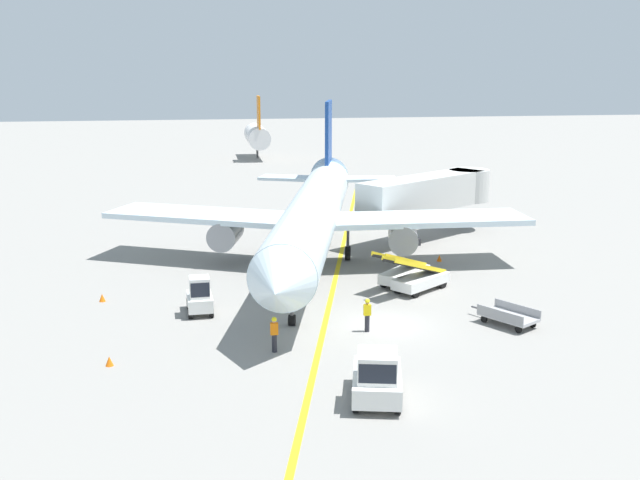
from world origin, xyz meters
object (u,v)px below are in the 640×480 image
Objects in this scene: belt_loader_aft_hold at (404,272)px; ground_crew_marshaller at (274,333)px; pushback_tug at (377,377)px; baggage_tug_near_wing at (200,297)px; baggage_cart_loaded at (508,316)px; belt_loader_forward_hold at (420,278)px; safety_cone_nose_right at (439,258)px; jet_bridge at (435,192)px; safety_cone_wingtip_right at (109,361)px; safety_cone_nose_left at (102,298)px; ground_crew_wing_walker at (367,314)px; safety_cone_wingtip_left at (281,273)px; airliner at (313,214)px.

ground_crew_marshaller is (-8.81, -9.80, 0.13)m from belt_loader_aft_hold.
pushback_tug is at bearing -59.55° from ground_crew_marshaller.
pushback_tug is 1.60× the size of baggage_tug_near_wing.
belt_loader_aft_hold reaches higher than baggage_cart_loaded.
belt_loader_forward_hold reaches higher than safety_cone_nose_right.
jet_bridge is at bearing 83.50° from baggage_cart_loaded.
belt_loader_forward_hold is 18.94m from safety_cone_wingtip_right.
baggage_tug_near_wing is at bearing 118.62° from ground_crew_marshaller.
safety_cone_nose_left is at bearing 133.61° from ground_crew_marshaller.
jet_bridge reaches higher than ground_crew_wing_walker.
belt_loader_forward_hold reaches higher than baggage_tug_near_wing.
pushback_tug is at bearing -112.54° from belt_loader_forward_hold.
safety_cone_wingtip_left is at bearing 52.40° from baggage_tug_near_wing.
jet_bridge is at bearing 64.95° from belt_loader_aft_hold.
belt_loader_forward_hold is 10.76× the size of safety_cone_nose_right.
baggage_tug_near_wing is at bearing -129.55° from airliner.
airliner is 9.12m from safety_cone_nose_right.
safety_cone_nose_left is at bearing 98.19° from safety_cone_wingtip_right.
jet_bridge is 22.15m from ground_crew_wing_walker.
ground_crew_wing_walker is at bearing -115.85° from jet_bridge.
pushback_tug is 8.95× the size of safety_cone_wingtip_left.
safety_cone_nose_right is (21.44, 5.62, 0.00)m from safety_cone_nose_left.
safety_cone_wingtip_right is (-19.51, -2.35, -0.25)m from baggage_cart_loaded.
belt_loader_aft_hold is 2.61× the size of ground_crew_marshaller.
belt_loader_aft_hold is at bearing 112.75° from baggage_cart_loaded.
safety_cone_wingtip_left is (5.05, 6.56, -0.71)m from baggage_tug_near_wing.
safety_cone_nose_left and safety_cone_wingtip_right have the same top height.
airliner is 4.75m from safety_cone_wingtip_left.
safety_cone_wingtip_left is (-12.72, -9.10, -3.32)m from jet_bridge.
ground_crew_marshaller is at bearing 3.93° from safety_cone_wingtip_right.
safety_cone_nose_right is at bearing 14.69° from safety_cone_nose_left.
airliner is 21.27m from pushback_tug.
baggage_cart_loaded is at bearing 8.63° from ground_crew_marshaller.
ground_crew_wing_walker is at bearing -125.69° from belt_loader_forward_hold.
ground_crew_marshaller is at bearing 120.45° from pushback_tug.
belt_loader_forward_hold reaches higher than safety_cone_nose_left.
safety_cone_nose_right and safety_cone_wingtip_left have the same top height.
belt_loader_forward_hold is 7.78m from ground_crew_wing_walker.
baggage_tug_near_wing reaches higher than safety_cone_wingtip_left.
safety_cone_nose_right is at bearing 87.67° from baggage_cart_loaded.
safety_cone_nose_right is (16.03, 8.67, -0.71)m from baggage_tug_near_wing.
pushback_tug reaches higher than baggage_cart_loaded.
safety_cone_wingtip_left is at bearing 133.86° from baggage_cart_loaded.
pushback_tug is at bearing -99.82° from ground_crew_wing_walker.
pushback_tug reaches higher than safety_cone_wingtip_right.
ground_crew_marshaller is at bearing -131.94° from belt_loader_aft_hold.
jet_bridge is 2.53× the size of belt_loader_forward_hold.
belt_loader_aft_hold is 8.74m from ground_crew_wing_walker.
safety_cone_wingtip_right is (-9.07, -13.22, 0.00)m from safety_cone_wingtip_left.
baggage_tug_near_wing is 5.59× the size of safety_cone_wingtip_right.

